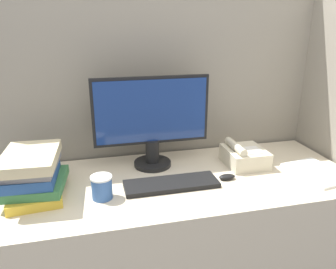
{
  "coord_description": "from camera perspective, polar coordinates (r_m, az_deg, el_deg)",
  "views": [
    {
      "loc": [
        -0.35,
        -0.94,
        1.4
      ],
      "look_at": [
        -0.04,
        0.35,
        0.94
      ],
      "focal_mm": 35.0,
      "sensor_mm": 36.0,
      "label": 1
    }
  ],
  "objects": [
    {
      "name": "cubicle_panel_rear",
      "position": [
        1.73,
        -1.06,
        0.61
      ],
      "size": [
        1.97,
        0.04,
        1.69
      ],
      "color": "gray",
      "rests_on": "ground_plane"
    },
    {
      "name": "desk",
      "position": [
        1.66,
        1.84,
        -19.07
      ],
      "size": [
        1.57,
        0.63,
        0.74
      ],
      "color": "beige",
      "rests_on": "ground_plane"
    },
    {
      "name": "monitor",
      "position": [
        1.51,
        -2.85,
        2.29
      ],
      "size": [
        0.54,
        0.18,
        0.43
      ],
      "color": "black",
      "rests_on": "desk"
    },
    {
      "name": "keyboard",
      "position": [
        1.39,
        0.57,
        -8.6
      ],
      "size": [
        0.4,
        0.13,
        0.02
      ],
      "color": "black",
      "rests_on": "desk"
    },
    {
      "name": "mouse",
      "position": [
        1.47,
        10.25,
        -7.28
      ],
      "size": [
        0.07,
        0.04,
        0.02
      ],
      "color": "black",
      "rests_on": "desk"
    },
    {
      "name": "coffee_cup",
      "position": [
        1.31,
        -11.45,
        -8.98
      ],
      "size": [
        0.08,
        0.08,
        0.09
      ],
      "color": "#335999",
      "rests_on": "desk"
    },
    {
      "name": "book_stack",
      "position": [
        1.39,
        -22.65,
        -6.42
      ],
      "size": [
        0.25,
        0.29,
        0.19
      ],
      "color": "gold",
      "rests_on": "desk"
    },
    {
      "name": "desk_telephone",
      "position": [
        1.62,
        13.1,
        -3.66
      ],
      "size": [
        0.18,
        0.2,
        0.12
      ],
      "color": "beige",
      "rests_on": "desk"
    },
    {
      "name": "paper_pile",
      "position": [
        1.65,
        24.53,
        -6.02
      ],
      "size": [
        0.24,
        0.29,
        0.01
      ],
      "color": "white",
      "rests_on": "desk"
    }
  ]
}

